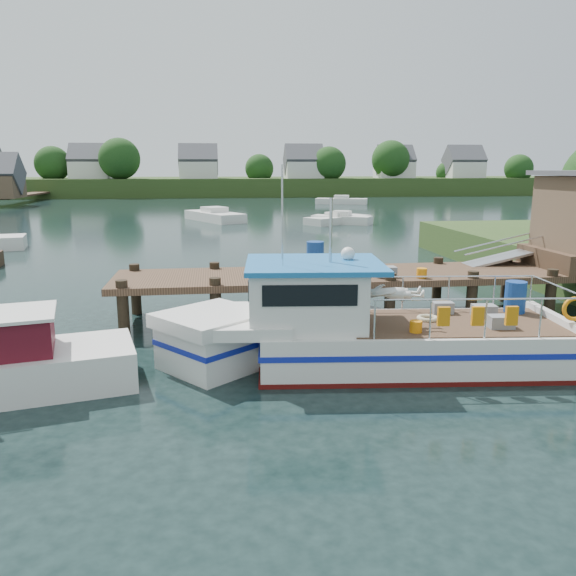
{
  "coord_description": "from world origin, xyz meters",
  "views": [
    {
      "loc": [
        -3.02,
        -16.54,
        4.55
      ],
      "look_at": [
        -1.0,
        -1.5,
        1.3
      ],
      "focal_mm": 35.0,
      "sensor_mm": 36.0,
      "label": 1
    }
  ],
  "objects": [
    {
      "name": "ground_plane",
      "position": [
        0.0,
        0.0,
        0.0
      ],
      "size": [
        160.0,
        160.0,
        0.0
      ],
      "primitive_type": "plane",
      "color": "black"
    },
    {
      "name": "far_shore",
      "position": [
        0.01,
        82.37,
        2.1
      ],
      "size": [
        140.0,
        42.55,
        9.22
      ],
      "color": "#2E451C",
      "rests_on": "ground"
    },
    {
      "name": "dock",
      "position": [
        6.51,
        0.01,
        2.24
      ],
      "size": [
        16.6,
        3.0,
        4.78
      ],
      "color": "#473121",
      "rests_on": "ground"
    },
    {
      "name": "lobster_boat",
      "position": [
        0.23,
        -4.38,
        0.84
      ],
      "size": [
        9.67,
        3.61,
        4.65
      ],
      "rotation": [
        0.0,
        0.0,
        -0.1
      ],
      "color": "silver",
      "rests_on": "ground"
    },
    {
      "name": "moored_far",
      "position": [
        13.59,
        55.06,
        0.41
      ],
      "size": [
        6.92,
        4.18,
        1.11
      ],
      "rotation": [
        0.0,
        0.0,
        -0.06
      ],
      "color": "silver",
      "rests_on": "ground"
    },
    {
      "name": "moored_b",
      "position": [
        7.62,
        29.13,
        0.4
      ],
      "size": [
        5.03,
        3.96,
        1.08
      ],
      "rotation": [
        0.0,
        0.0,
        0.06
      ],
      "color": "silver",
      "rests_on": "ground"
    },
    {
      "name": "moored_c",
      "position": [
        7.37,
        29.5,
        0.36
      ],
      "size": [
        6.21,
        5.16,
        0.96
      ],
      "rotation": [
        0.0,
        0.0,
        0.43
      ],
      "color": "silver",
      "rests_on": "ground"
    },
    {
      "name": "moored_d",
      "position": [
        -2.83,
        33.28,
        0.45
      ],
      "size": [
        5.43,
        7.54,
        1.23
      ],
      "rotation": [
        0.0,
        0.0,
        -0.06
      ],
      "color": "silver",
      "rests_on": "ground"
    }
  ]
}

